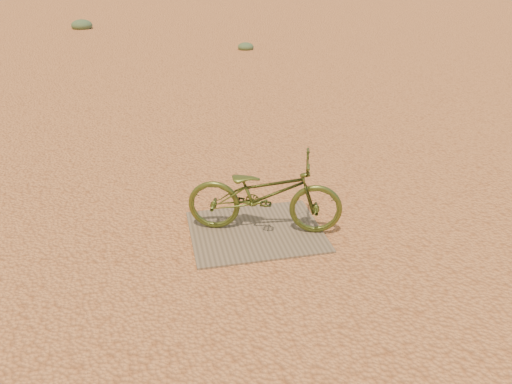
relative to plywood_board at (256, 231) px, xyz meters
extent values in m
plane|color=#D88C53|center=(-0.60, 0.43, -0.01)|extent=(120.00, 120.00, 0.00)
cube|color=#71614D|center=(0.00, 0.00, 0.00)|extent=(1.36, 1.12, 0.02)
imported|color=#44511E|center=(0.09, 0.01, 0.43)|extent=(1.68, 1.00, 0.84)
ellipsoid|color=#56734C|center=(1.96, 10.36, -0.01)|extent=(0.47, 0.47, 0.26)
ellipsoid|color=#56734C|center=(-3.14, 15.81, -0.01)|extent=(0.77, 0.77, 0.42)
camera|label=1|loc=(-0.97, -4.42, 2.68)|focal=35.00mm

